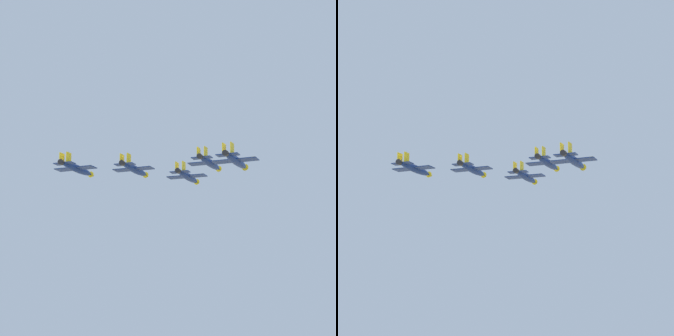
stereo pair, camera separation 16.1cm
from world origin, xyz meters
TOP-DOWN VIEW (x-y plane):
  - jet_lead at (-28.73, -25.29)m, footprint 14.75×15.41m
  - jet_left_wingman at (-45.60, -26.98)m, footprint 14.72×15.30m
  - jet_right_wingman at (-29.78, -42.22)m, footprint 14.42×14.68m
  - jet_left_outer at (-62.48, -28.68)m, footprint 14.78×14.97m
  - jet_right_outer at (-30.83, -59.14)m, footprint 14.83×14.95m

SIDE VIEW (x-z plane):
  - jet_right_outer at x=-30.83m, z-range 107.48..111.39m
  - jet_left_outer at x=-62.48m, z-range 109.19..113.10m
  - jet_lead at x=-28.73m, z-range 110.42..114.38m
  - jet_right_wingman at x=-29.78m, z-range 110.76..114.58m
  - jet_left_wingman at x=-45.60m, z-range 110.80..114.74m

